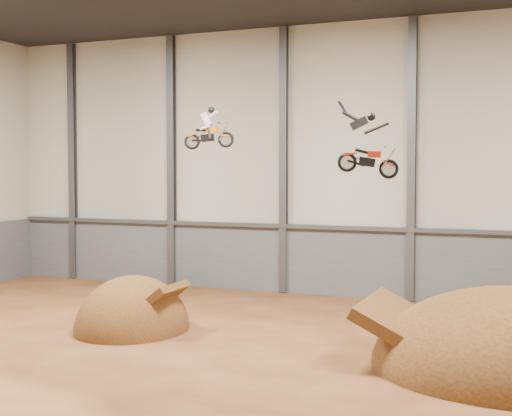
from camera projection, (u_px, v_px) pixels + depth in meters
The scene contains 11 objects.
floor at pixel (225, 373), 22.78m from camera, with size 40.00×40.00×0.00m, color #4C2914.
back_wall at pixel (346, 160), 36.31m from camera, with size 40.00×0.10×14.00m, color beige.
lower_band_back at pixel (345, 263), 36.49m from camera, with size 39.80×0.18×3.50m, color #595C61.
steel_rail at pixel (345, 228), 36.26m from camera, with size 39.80×0.35×0.20m, color #47494F.
steel_column_0 at pixel (73, 162), 42.34m from camera, with size 0.40×0.36×13.90m, color #47494F.
steel_column_1 at pixel (172, 161), 39.85m from camera, with size 0.40×0.36×13.90m, color #47494F.
steel_column_2 at pixel (284, 160), 37.37m from camera, with size 0.40×0.36×13.90m, color #47494F.
steel_column_3 at pixel (412, 160), 34.88m from camera, with size 0.40×0.36×13.90m, color #47494F.
takeoff_ramp at pixel (133, 330), 28.81m from camera, with size 4.45×5.13×4.45m, color #3D230F.
fmx_rider_a at pixel (209, 126), 29.92m from camera, with size 2.09×0.80×1.89m, color #ED6104, non-canonical shape.
fmx_rider_b at pixel (367, 140), 23.21m from camera, with size 2.63×0.75×2.26m, color red, non-canonical shape.
Camera 1 is at (9.32, -20.47, 6.46)m, focal length 50.00 mm.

